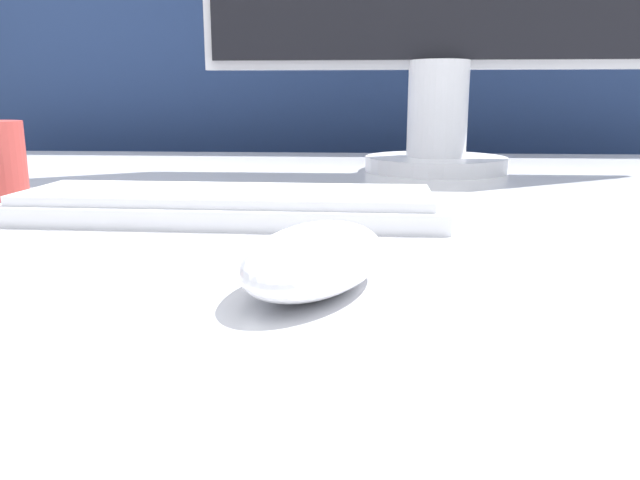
# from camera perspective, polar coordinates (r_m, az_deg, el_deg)

# --- Properties ---
(partition_panel) EXTENTS (5.00, 0.03, 1.35)m
(partition_panel) POSITION_cam_1_polar(r_m,az_deg,el_deg) (1.30, 0.80, 5.67)
(partition_panel) COLOR navy
(partition_panel) RESTS_ON ground_plane
(computer_mouse_near) EXTENTS (0.10, 0.13, 0.03)m
(computer_mouse_near) POSITION_cam_1_polar(r_m,az_deg,el_deg) (0.33, -0.43, -1.68)
(computer_mouse_near) COLOR white
(computer_mouse_near) RESTS_ON desk
(keyboard) EXTENTS (0.36, 0.12, 0.02)m
(keyboard) POSITION_cam_1_polar(r_m,az_deg,el_deg) (0.53, -8.43, 3.20)
(keyboard) COLOR white
(keyboard) RESTS_ON desk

